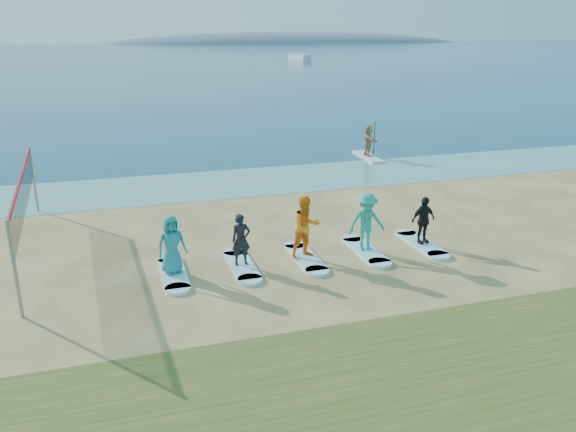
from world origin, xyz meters
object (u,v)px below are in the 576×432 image
object	(u,v)px
surfboard_4	(421,244)
paddleboard	(368,157)
surfboard_0	(174,274)
surfboard_3	(365,251)
student_3	(367,222)
paddleboarder	(368,141)
student_2	(306,227)
student_1	(241,240)
surfboard_1	(242,265)
student_0	(171,245)
surfboard_2	(306,258)
boat_offshore_b	(300,60)
student_4	(423,220)
volleyball_net	(23,194)

from	to	relation	value
surfboard_4	paddleboard	bearing A→B (deg)	72.70
paddleboard	surfboard_4	xyz separation A→B (m)	(-3.91, -12.56, -0.01)
surfboard_0	surfboard_4	xyz separation A→B (m)	(7.95, 0.00, 0.00)
paddleboard	surfboard_3	xyz separation A→B (m)	(-5.90, -12.56, -0.01)
surfboard_4	student_3	bearing A→B (deg)	-180.00
paddleboarder	student_2	xyz separation A→B (m)	(-7.89, -12.56, 0.09)
student_1	surfboard_4	size ratio (longest dim) A/B	0.70
surfboard_1	student_0	bearing A→B (deg)	-180.00
surfboard_2	surfboard_1	bearing A→B (deg)	180.00
boat_offshore_b	surfboard_3	bearing A→B (deg)	-122.72
surfboard_1	surfboard_4	world-z (taller)	same
surfboard_0	student_1	world-z (taller)	student_1
surfboard_2	student_4	bearing A→B (deg)	-0.00
surfboard_1	student_3	world-z (taller)	student_3
paddleboard	student_3	world-z (taller)	student_3
surfboard_0	surfboard_2	xyz separation A→B (m)	(3.98, 0.00, 0.00)
student_3	student_4	bearing A→B (deg)	0.28
surfboard_2	student_3	size ratio (longest dim) A/B	1.20
student_1	student_4	xyz separation A→B (m)	(5.97, 0.00, 0.00)
student_0	student_1	world-z (taller)	student_0
volleyball_net	surfboard_0	world-z (taller)	volleyball_net
paddleboarder	boat_offshore_b	distance (m)	103.57
surfboard_0	student_2	size ratio (longest dim) A/B	1.16
student_2	surfboard_3	bearing A→B (deg)	-11.34
surfboard_0	surfboard_3	size ratio (longest dim) A/B	1.00
paddleboarder	student_2	bearing A→B (deg)	150.11
paddleboarder	student_1	world-z (taller)	paddleboarder
boat_offshore_b	student_0	distance (m)	119.20
paddleboard	student_0	xyz separation A→B (m)	(-11.87, -12.56, 0.88)
surfboard_1	student_1	distance (m)	0.81
student_0	student_2	bearing A→B (deg)	-14.92
surfboard_0	student_1	size ratio (longest dim) A/B	1.44
boat_offshore_b	surfboard_3	size ratio (longest dim) A/B	2.85
paddleboard	paddleboarder	world-z (taller)	paddleboarder
surfboard_3	student_4	xyz separation A→B (m)	(1.99, -0.00, 0.81)
student_1	student_3	distance (m)	3.98
volleyball_net	surfboard_3	bearing A→B (deg)	-17.13
surfboard_0	student_0	bearing A→B (deg)	-90.00
surfboard_1	surfboard_4	bearing A→B (deg)	0.00
paddleboarder	surfboard_0	bearing A→B (deg)	138.87
paddleboard	student_3	distance (m)	13.91
surfboard_3	student_3	distance (m)	0.96
paddleboarder	boat_offshore_b	size ratio (longest dim) A/B	0.26
surfboard_4	student_0	bearing A→B (deg)	-180.00
student_1	surfboard_2	size ratio (longest dim) A/B	0.70
paddleboard	student_0	size ratio (longest dim) A/B	1.78
volleyball_net	surfboard_3	world-z (taller)	volleyball_net
student_0	student_4	size ratio (longest dim) A/B	1.10
surfboard_4	boat_offshore_b	bearing A→B (deg)	73.61
surfboard_4	student_4	xyz separation A→B (m)	(0.00, -0.00, 0.81)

